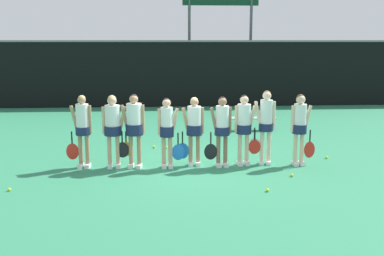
% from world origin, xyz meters
% --- Properties ---
extents(ground_plane, '(140.00, 140.00, 0.00)m').
position_xyz_m(ground_plane, '(0.00, 0.00, 0.00)').
color(ground_plane, '#2D7F56').
extents(fence_windscreen, '(60.00, 0.08, 3.00)m').
position_xyz_m(fence_windscreen, '(0.00, 9.93, 1.51)').
color(fence_windscreen, black).
rests_on(fence_windscreen, ground_plane).
extents(scoreboard, '(3.66, 0.15, 5.91)m').
position_xyz_m(scoreboard, '(2.10, 11.65, 4.62)').
color(scoreboard, '#515156').
rests_on(scoreboard, ground_plane).
extents(bench_courtside, '(1.71, 0.39, 0.44)m').
position_xyz_m(bench_courtside, '(2.26, 4.28, 0.37)').
color(bench_courtside, '#B2B2B7').
rests_on(bench_courtside, ground_plane).
extents(player_0, '(0.64, 0.35, 1.74)m').
position_xyz_m(player_0, '(-2.57, 0.04, 1.01)').
color(player_0, tan).
rests_on(player_0, ground_plane).
extents(player_1, '(0.68, 0.41, 1.74)m').
position_xyz_m(player_1, '(-1.85, -0.02, 1.04)').
color(player_1, tan).
rests_on(player_1, ground_plane).
extents(player_2, '(0.70, 0.41, 1.77)m').
position_xyz_m(player_2, '(-1.35, -0.05, 1.05)').
color(player_2, tan).
rests_on(player_2, ground_plane).
extents(player_3, '(0.63, 0.33, 1.67)m').
position_xyz_m(player_3, '(-0.58, -0.09, 0.97)').
color(player_3, tan).
rests_on(player_3, ground_plane).
extents(player_4, '(0.67, 0.38, 1.67)m').
position_xyz_m(player_4, '(0.07, 0.06, 0.98)').
color(player_4, tan).
rests_on(player_4, ground_plane).
extents(player_5, '(0.65, 0.36, 1.69)m').
position_xyz_m(player_5, '(0.72, -0.07, 0.99)').
color(player_5, '#8C664C').
rests_on(player_5, ground_plane).
extents(player_6, '(0.66, 0.37, 1.72)m').
position_xyz_m(player_6, '(1.27, 0.03, 1.02)').
color(player_6, beige).
rests_on(player_6, ground_plane).
extents(player_7, '(0.63, 0.35, 1.81)m').
position_xyz_m(player_7, '(1.81, 0.06, 1.07)').
color(player_7, beige).
rests_on(player_7, ground_plane).
extents(player_8, '(0.62, 0.35, 1.74)m').
position_xyz_m(player_8, '(2.61, -0.08, 1.03)').
color(player_8, beige).
rests_on(player_8, ground_plane).
extents(tennis_ball_0, '(0.07, 0.07, 0.07)m').
position_xyz_m(tennis_ball_0, '(-0.60, 1.84, 0.03)').
color(tennis_ball_0, '#CCE033').
rests_on(tennis_ball_0, ground_plane).
extents(tennis_ball_1, '(0.07, 0.07, 0.07)m').
position_xyz_m(tennis_ball_1, '(3.52, 0.47, 0.04)').
color(tennis_ball_1, '#CCE033').
rests_on(tennis_ball_1, ground_plane).
extents(tennis_ball_2, '(0.07, 0.07, 0.07)m').
position_xyz_m(tennis_ball_2, '(1.42, -1.98, 0.04)').
color(tennis_ball_2, '#CCE033').
rests_on(tennis_ball_2, ground_plane).
extents(tennis_ball_3, '(0.07, 0.07, 0.07)m').
position_xyz_m(tennis_ball_3, '(-3.79, -1.62, 0.03)').
color(tennis_ball_3, '#CCE033').
rests_on(tennis_ball_3, ground_plane).
extents(tennis_ball_4, '(0.07, 0.07, 0.07)m').
position_xyz_m(tennis_ball_4, '(2.19, -1.01, 0.04)').
color(tennis_ball_4, '#CCE033').
rests_on(tennis_ball_4, ground_plane).
extents(tennis_ball_5, '(0.07, 0.07, 0.07)m').
position_xyz_m(tennis_ball_5, '(-0.95, 1.90, 0.04)').
color(tennis_ball_5, '#CCE033').
rests_on(tennis_ball_5, ground_plane).
extents(tennis_ball_6, '(0.07, 0.07, 0.07)m').
position_xyz_m(tennis_ball_6, '(2.86, 1.08, 0.03)').
color(tennis_ball_6, '#CCE033').
rests_on(tennis_ball_6, ground_plane).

